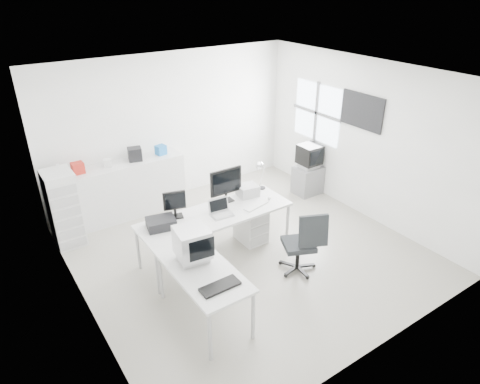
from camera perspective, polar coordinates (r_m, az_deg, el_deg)
floor at (r=6.97m, az=0.93°, el=-7.97°), size 5.00×5.00×0.01m
ceiling at (r=5.83m, az=1.14°, el=15.18°), size 5.00×5.00×0.01m
back_wall at (r=8.30m, az=-9.05°, el=8.46°), size 5.00×0.02×2.80m
left_wall at (r=5.40m, az=-21.31°, el=-3.80°), size 0.02×5.00×2.80m
right_wall at (r=7.88m, az=16.18°, el=6.70°), size 0.02×5.00×2.80m
window at (r=8.57m, az=10.18°, el=10.37°), size 0.02×1.20×1.10m
wall_picture at (r=7.77m, az=15.95°, el=10.34°), size 0.04×0.90×0.60m
main_desk at (r=6.71m, az=-3.18°, el=-5.68°), size 2.40×0.80×0.75m
side_desk at (r=5.60m, az=-4.80°, el=-13.36°), size 0.70×1.40×0.75m
drawer_pedestal at (r=7.11m, az=1.45°, el=-4.30°), size 0.40×0.50×0.60m
inkjet_printer at (r=6.23m, az=-10.48°, el=-4.10°), size 0.46×0.39×0.14m
lcd_monitor_small at (r=6.39m, az=-8.71°, el=-1.70°), size 0.37×0.28×0.42m
lcd_monitor_large at (r=6.73m, az=-1.89°, el=0.93°), size 0.56×0.23×0.58m
laptop at (r=6.41m, az=-2.45°, el=-2.29°), size 0.36×0.37×0.22m
white_keyboard at (r=6.72m, az=2.14°, el=-1.81°), size 0.47×0.23×0.02m
white_mouse at (r=6.90m, az=3.91°, el=-0.83°), size 0.06×0.06×0.06m
laser_printer at (r=7.00m, az=1.03°, el=0.21°), size 0.35×0.31×0.18m
desk_lamp at (r=7.18m, az=2.96°, el=2.10°), size 0.18×0.18×0.45m
crt_monitor at (r=5.41m, az=-6.38°, el=-6.93°), size 0.47×0.47×0.48m
black_keyboard at (r=5.09m, az=-2.68°, el=-12.46°), size 0.48×0.20×0.03m
office_chair at (r=6.37m, az=7.85°, el=-6.55°), size 0.76×0.76×1.00m
tv_cabinet at (r=8.75m, az=9.00°, el=1.60°), size 0.53×0.43×0.57m
crt_tv at (r=8.55m, az=9.25°, el=4.70°), size 0.50×0.48×0.45m
sideboard at (r=8.04m, az=-14.68°, el=0.43°), size 2.06×0.51×1.03m
clutter_box_a at (r=7.61m, az=-20.81°, el=3.01°), size 0.20×0.18×0.19m
clutter_box_b at (r=7.73m, az=-17.24°, el=3.72°), size 0.16×0.15×0.13m
clutter_box_c at (r=7.85m, az=-13.85°, el=4.93°), size 0.28×0.27×0.23m
clutter_box_d at (r=8.03m, az=-10.52°, el=5.54°), size 0.20×0.18×0.18m
clutter_bottle at (r=7.59m, az=-23.06°, el=2.65°), size 0.07×0.07×0.22m
filing_cabinet at (r=7.43m, az=-22.44°, el=-2.06°), size 0.45×0.54×1.28m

